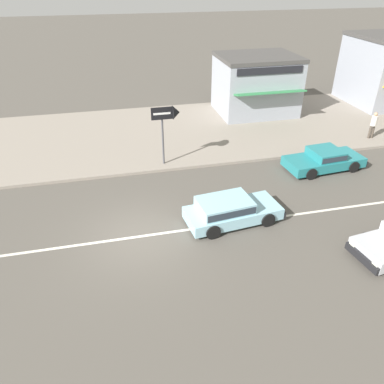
{
  "coord_description": "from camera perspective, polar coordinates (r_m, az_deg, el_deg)",
  "views": [
    {
      "loc": [
        -0.57,
        -11.78,
        9.09
      ],
      "look_at": [
        2.54,
        1.53,
        0.8
      ],
      "focal_mm": 35.0,
      "sensor_mm": 36.0,
      "label": 1
    }
  ],
  "objects": [
    {
      "name": "ground_plane",
      "position": [
        14.89,
        -8.25,
        -6.77
      ],
      "size": [
        160.0,
        160.0,
        0.0
      ],
      "primitive_type": "plane",
      "color": "#544F47"
    },
    {
      "name": "lane_centre_stripe",
      "position": [
        14.89,
        -8.25,
        -6.76
      ],
      "size": [
        50.4,
        0.14,
        0.01
      ],
      "primitive_type": "cube",
      "color": "silver",
      "rests_on": "ground"
    },
    {
      "name": "kerb_strip",
      "position": [
        23.67,
        -10.87,
        8.27
      ],
      "size": [
        68.0,
        10.0,
        0.15
      ],
      "primitive_type": "cube",
      "color": "gray",
      "rests_on": "ground"
    },
    {
      "name": "hatchback_pale_blue_0",
      "position": [
        15.29,
        5.8,
        -2.72
      ],
      "size": [
        4.13,
        2.08,
        1.1
      ],
      "color": "#93C6D6",
      "rests_on": "ground"
    },
    {
      "name": "sedan_teal_2",
      "position": [
        20.56,
        19.54,
        4.75
      ],
      "size": [
        4.26,
        2.08,
        1.06
      ],
      "color": "teal",
      "rests_on": "ground"
    },
    {
      "name": "arrow_signboard",
      "position": [
        18.88,
        -3.03,
        11.53
      ],
      "size": [
        1.43,
        0.68,
        3.09
      ],
      "color": "#4C4C51",
      "rests_on": "kerb_strip"
    },
    {
      "name": "pedestrian_near_clock",
      "position": [
        24.99,
        25.93,
        9.4
      ],
      "size": [
        0.34,
        0.34,
        1.61
      ],
      "color": "#4C4238",
      "rests_on": "kerb_strip"
    },
    {
      "name": "shopfront_mid_block",
      "position": [
        27.15,
        9.72,
        15.88
      ],
      "size": [
        5.26,
        5.01,
        3.87
      ],
      "color": "#999EA8",
      "rests_on": "kerb_strip"
    }
  ]
}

